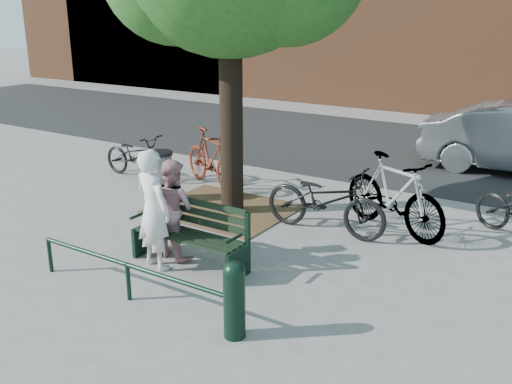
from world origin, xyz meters
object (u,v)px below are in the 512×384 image
Objects in this scene: park_bench at (192,232)px; person_left at (153,210)px; bicycle_c at (325,200)px; person_right at (173,209)px; bollard at (234,297)px; litter_bin at (161,176)px.

person_left reaches higher than park_bench.
person_left is 2.88m from bicycle_c.
person_right is 0.70× the size of bicycle_c.
bicycle_c is at bearing 99.41° from bollard.
park_bench is 0.65m from person_left.
park_bench reaches higher than bollard.
park_bench is at bearing 141.85° from bollard.
bicycle_c reaches higher than park_bench.
park_bench is 1.01× the size of person_left.
person_right reaches higher than litter_bin.
person_right is 2.66m from litter_bin.
person_right reaches higher than bollard.
person_left is 1.16× the size of person_right.
person_right is at bearing 146.45° from bollard.
litter_bin is 0.46× the size of bicycle_c.
person_left is at bearing 104.12° from person_right.
park_bench is 3.00m from litter_bin.
litter_bin is at bearing 140.16° from park_bench.
person_right is at bearing -44.23° from litter_bin.
bicycle_c is at bearing -107.42° from person_left.
litter_bin is (-1.93, 2.29, -0.37)m from person_left.
person_right is (-0.40, 0.07, 0.26)m from park_bench.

